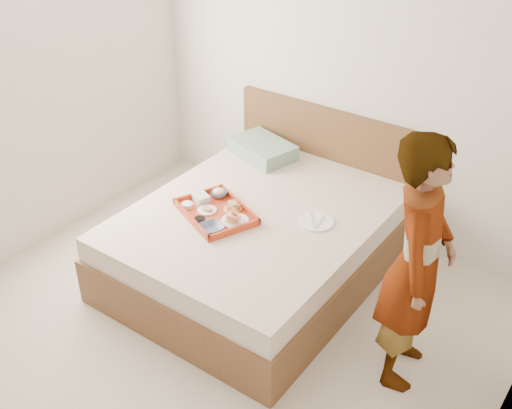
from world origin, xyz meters
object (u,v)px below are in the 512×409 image
at_px(dinner_plate, 316,221).
at_px(bed, 258,241).
at_px(tray, 216,212).
at_px(person, 417,264).

bearing_deg(dinner_plate, bed, -164.79).
bearing_deg(dinner_plate, tray, -152.05).
bearing_deg(bed, dinner_plate, 15.21).
relative_size(bed, tray, 3.65).
height_order(tray, dinner_plate, tray).
relative_size(tray, dinner_plate, 2.23).
bearing_deg(person, bed, 64.61).
bearing_deg(bed, tray, -134.26).
relative_size(dinner_plate, person, 0.16).
height_order(dinner_plate, person, person).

